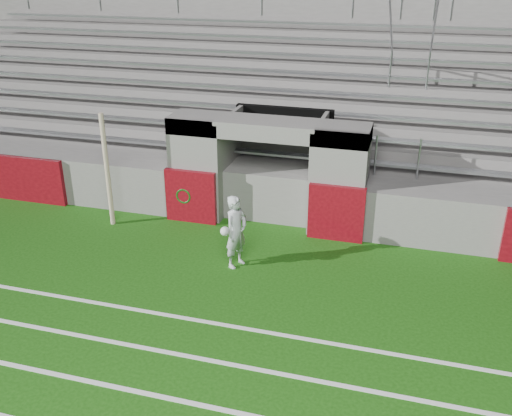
% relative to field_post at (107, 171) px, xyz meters
% --- Properties ---
extents(ground, '(90.00, 90.00, 0.00)m').
position_rel_field_post_xyz_m(ground, '(3.65, -2.28, -1.41)').
color(ground, '#15470B').
rests_on(ground, ground).
extents(field_post, '(0.12, 0.12, 2.81)m').
position_rel_field_post_xyz_m(field_post, '(0.00, 0.00, 0.00)').
color(field_post, beige).
rests_on(field_post, ground).
extents(stadium_structure, '(26.00, 8.48, 5.42)m').
position_rel_field_post_xyz_m(stadium_structure, '(3.65, 5.69, 0.09)').
color(stadium_structure, slate).
rests_on(stadium_structure, ground).
extents(goalkeeper_with_ball, '(0.58, 0.74, 1.61)m').
position_rel_field_post_xyz_m(goalkeeper_with_ball, '(3.60, -1.13, -0.60)').
color(goalkeeper_with_ball, silver).
rests_on(goalkeeper_with_ball, ground).
extents(hose_coil, '(0.49, 0.14, 0.49)m').
position_rel_field_post_xyz_m(hose_coil, '(1.67, 0.65, -0.70)').
color(hose_coil, '#0D4215').
rests_on(hose_coil, ground).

